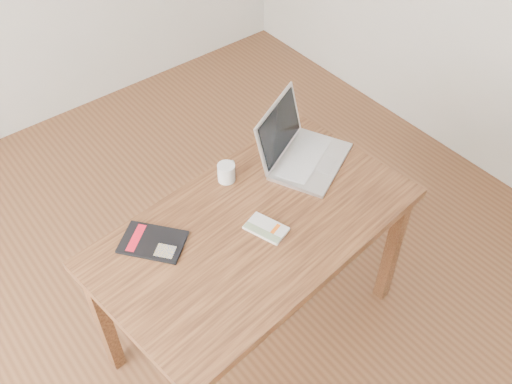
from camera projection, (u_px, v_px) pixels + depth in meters
room at (157, 107)px, 1.77m from camera, size 4.04×4.04×2.70m
desk at (256, 239)px, 2.30m from camera, size 1.35×0.86×0.75m
white_guidebook at (266, 228)px, 2.21m from camera, size 0.14×0.18×0.01m
black_guidebook at (153, 242)px, 2.16m from camera, size 0.27×0.29×0.01m
laptop at (300, 150)px, 2.46m from camera, size 0.47×0.44×0.25m
coffee_mug at (227, 172)px, 2.38m from camera, size 0.10×0.07×0.08m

